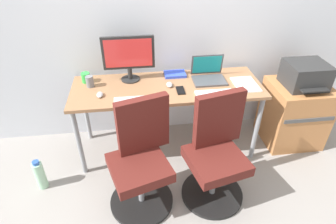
{
  "coord_description": "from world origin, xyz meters",
  "views": [
    {
      "loc": [
        -0.29,
        -2.29,
        2.03
      ],
      "look_at": [
        0.0,
        -0.05,
        0.49
      ],
      "focal_mm": 30.09,
      "sensor_mm": 36.0,
      "label": 1
    }
  ],
  "objects_px": {
    "office_chair_left": "(141,161)",
    "side_cabinet": "(293,113)",
    "desktop_monitor": "(129,56)",
    "coffee_mug": "(86,78)",
    "open_laptop": "(208,74)",
    "office_chair_right": "(216,154)",
    "water_bottle_on_floor": "(40,175)",
    "printer": "(305,75)"
  },
  "relations": [
    {
      "from": "water_bottle_on_floor",
      "to": "desktop_monitor",
      "type": "xyz_separation_m",
      "value": [
        0.86,
        0.57,
        0.85
      ]
    },
    {
      "from": "office_chair_left",
      "to": "desktop_monitor",
      "type": "bearing_deg",
      "value": 93.25
    },
    {
      "from": "open_laptop",
      "to": "coffee_mug",
      "type": "height_order",
      "value": "open_laptop"
    },
    {
      "from": "office_chair_left",
      "to": "coffee_mug",
      "type": "bearing_deg",
      "value": 119.9
    },
    {
      "from": "office_chair_right",
      "to": "water_bottle_on_floor",
      "type": "distance_m",
      "value": 1.57
    },
    {
      "from": "office_chair_left",
      "to": "open_laptop",
      "type": "xyz_separation_m",
      "value": [
        0.7,
        0.72,
        0.38
      ]
    },
    {
      "from": "water_bottle_on_floor",
      "to": "open_laptop",
      "type": "distance_m",
      "value": 1.8
    },
    {
      "from": "printer",
      "to": "desktop_monitor",
      "type": "height_order",
      "value": "desktop_monitor"
    },
    {
      "from": "office_chair_left",
      "to": "side_cabinet",
      "type": "relative_size",
      "value": 1.4
    },
    {
      "from": "office_chair_right",
      "to": "side_cabinet",
      "type": "distance_m",
      "value": 1.19
    },
    {
      "from": "office_chair_left",
      "to": "water_bottle_on_floor",
      "type": "distance_m",
      "value": 0.97
    },
    {
      "from": "office_chair_left",
      "to": "water_bottle_on_floor",
      "type": "xyz_separation_m",
      "value": [
        -0.91,
        0.23,
        -0.28
      ]
    },
    {
      "from": "water_bottle_on_floor",
      "to": "open_laptop",
      "type": "relative_size",
      "value": 1.0
    },
    {
      "from": "office_chair_right",
      "to": "side_cabinet",
      "type": "xyz_separation_m",
      "value": [
        1.02,
        0.6,
        -0.09
      ]
    },
    {
      "from": "office_chair_left",
      "to": "desktop_monitor",
      "type": "distance_m",
      "value": 0.99
    },
    {
      "from": "desktop_monitor",
      "to": "open_laptop",
      "type": "bearing_deg",
      "value": -6.46
    },
    {
      "from": "side_cabinet",
      "to": "desktop_monitor",
      "type": "xyz_separation_m",
      "value": [
        -1.69,
        0.2,
        0.66
      ]
    },
    {
      "from": "side_cabinet",
      "to": "open_laptop",
      "type": "distance_m",
      "value": 1.05
    },
    {
      "from": "water_bottle_on_floor",
      "to": "coffee_mug",
      "type": "relative_size",
      "value": 3.37
    },
    {
      "from": "printer",
      "to": "water_bottle_on_floor",
      "type": "xyz_separation_m",
      "value": [
        -2.55,
        -0.37,
        -0.64
      ]
    },
    {
      "from": "office_chair_left",
      "to": "open_laptop",
      "type": "height_order",
      "value": "open_laptop"
    },
    {
      "from": "office_chair_left",
      "to": "side_cabinet",
      "type": "height_order",
      "value": "office_chair_left"
    },
    {
      "from": "water_bottle_on_floor",
      "to": "open_laptop",
      "type": "bearing_deg",
      "value": 16.84
    },
    {
      "from": "desktop_monitor",
      "to": "side_cabinet",
      "type": "bearing_deg",
      "value": -6.64
    },
    {
      "from": "side_cabinet",
      "to": "water_bottle_on_floor",
      "type": "relative_size",
      "value": 2.16
    },
    {
      "from": "printer",
      "to": "desktop_monitor",
      "type": "xyz_separation_m",
      "value": [
        -1.69,
        0.2,
        0.21
      ]
    },
    {
      "from": "water_bottle_on_floor",
      "to": "open_laptop",
      "type": "xyz_separation_m",
      "value": [
        1.61,
        0.49,
        0.66
      ]
    },
    {
      "from": "office_chair_left",
      "to": "side_cabinet",
      "type": "distance_m",
      "value": 1.75
    },
    {
      "from": "coffee_mug",
      "to": "office_chair_left",
      "type": "bearing_deg",
      "value": -60.1
    },
    {
      "from": "desktop_monitor",
      "to": "coffee_mug",
      "type": "height_order",
      "value": "desktop_monitor"
    },
    {
      "from": "desktop_monitor",
      "to": "open_laptop",
      "type": "xyz_separation_m",
      "value": [
        0.75,
        -0.08,
        -0.19
      ]
    },
    {
      "from": "office_chair_left",
      "to": "open_laptop",
      "type": "relative_size",
      "value": 3.03
    },
    {
      "from": "office_chair_left",
      "to": "office_chair_right",
      "type": "xyz_separation_m",
      "value": [
        0.62,
        0.0,
        0.0
      ]
    },
    {
      "from": "desktop_monitor",
      "to": "coffee_mug",
      "type": "relative_size",
      "value": 5.22
    },
    {
      "from": "office_chair_left",
      "to": "water_bottle_on_floor",
      "type": "relative_size",
      "value": 3.03
    },
    {
      "from": "open_laptop",
      "to": "office_chair_right",
      "type": "bearing_deg",
      "value": -96.65
    },
    {
      "from": "water_bottle_on_floor",
      "to": "coffee_mug",
      "type": "distance_m",
      "value": 0.97
    },
    {
      "from": "coffee_mug",
      "to": "water_bottle_on_floor",
      "type": "bearing_deg",
      "value": -127.29
    },
    {
      "from": "office_chair_right",
      "to": "office_chair_left",
      "type": "bearing_deg",
      "value": -179.9
    },
    {
      "from": "printer",
      "to": "open_laptop",
      "type": "distance_m",
      "value": 0.94
    },
    {
      "from": "desktop_monitor",
      "to": "printer",
      "type": "bearing_deg",
      "value": -6.67
    },
    {
      "from": "water_bottle_on_floor",
      "to": "open_laptop",
      "type": "height_order",
      "value": "open_laptop"
    }
  ]
}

